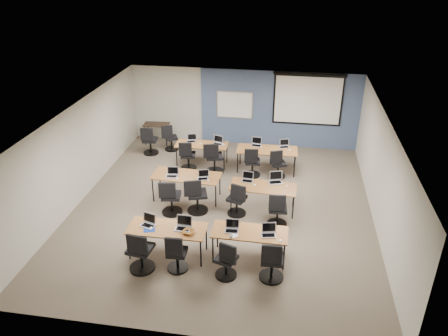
% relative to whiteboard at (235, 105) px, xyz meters
% --- Properties ---
extents(floor, '(8.00, 9.00, 0.02)m').
position_rel_whiteboard_xyz_m(floor, '(0.30, -4.43, -1.45)').
color(floor, '#6B6354').
rests_on(floor, ground).
extents(ceiling, '(8.00, 9.00, 0.02)m').
position_rel_whiteboard_xyz_m(ceiling, '(0.30, -4.43, 1.25)').
color(ceiling, white).
rests_on(ceiling, ground).
extents(wall_back, '(8.00, 0.04, 2.70)m').
position_rel_whiteboard_xyz_m(wall_back, '(0.30, 0.07, -0.10)').
color(wall_back, beige).
rests_on(wall_back, ground).
extents(wall_front, '(8.00, 0.04, 2.70)m').
position_rel_whiteboard_xyz_m(wall_front, '(0.30, -8.93, -0.10)').
color(wall_front, beige).
rests_on(wall_front, ground).
extents(wall_left, '(0.04, 9.00, 2.70)m').
position_rel_whiteboard_xyz_m(wall_left, '(-3.70, -4.43, -0.10)').
color(wall_left, beige).
rests_on(wall_left, ground).
extents(wall_right, '(0.04, 9.00, 2.70)m').
position_rel_whiteboard_xyz_m(wall_right, '(4.30, -4.43, -0.10)').
color(wall_right, beige).
rests_on(wall_right, ground).
extents(blue_accent_panel, '(5.50, 0.04, 2.70)m').
position_rel_whiteboard_xyz_m(blue_accent_panel, '(1.55, 0.04, -0.10)').
color(blue_accent_panel, '#3D5977').
rests_on(blue_accent_panel, wall_back).
extents(whiteboard, '(1.28, 0.03, 0.98)m').
position_rel_whiteboard_xyz_m(whiteboard, '(0.00, 0.00, 0.00)').
color(whiteboard, beige).
rests_on(whiteboard, wall_back).
extents(projector_screen, '(2.40, 0.10, 1.82)m').
position_rel_whiteboard_xyz_m(projector_screen, '(2.50, -0.02, 0.44)').
color(projector_screen, black).
rests_on(projector_screen, wall_back).
extents(training_table_front_left, '(1.78, 0.74, 0.73)m').
position_rel_whiteboard_xyz_m(training_table_front_left, '(-0.61, -6.66, -0.77)').
color(training_table_front_left, '#99582F').
rests_on(training_table_front_left, floor).
extents(training_table_front_right, '(1.70, 0.71, 0.73)m').
position_rel_whiteboard_xyz_m(training_table_front_right, '(1.25, -6.51, -0.77)').
color(training_table_front_right, '#A27947').
rests_on(training_table_front_right, floor).
extents(training_table_mid_left, '(1.89, 0.79, 0.73)m').
position_rel_whiteboard_xyz_m(training_table_mid_left, '(-0.78, -4.10, -0.76)').
color(training_table_mid_left, '#985D33').
rests_on(training_table_mid_left, floor).
extents(training_table_mid_right, '(1.75, 0.73, 0.73)m').
position_rel_whiteboard_xyz_m(training_table_mid_right, '(1.38, -4.39, -0.77)').
color(training_table_mid_right, olive).
rests_on(training_table_mid_right, floor).
extents(training_table_back_left, '(1.68, 0.70, 0.73)m').
position_rel_whiteboard_xyz_m(training_table_back_left, '(-0.80, -1.92, -0.77)').
color(training_table_back_left, olive).
rests_on(training_table_back_left, floor).
extents(training_table_back_right, '(1.89, 0.79, 0.73)m').
position_rel_whiteboard_xyz_m(training_table_back_right, '(1.31, -2.00, -0.76)').
color(training_table_back_right, olive).
rests_on(training_table_back_right, floor).
extents(laptop_0, '(0.33, 0.28, 0.25)m').
position_rel_whiteboard_xyz_m(laptop_0, '(-1.06, -6.60, -0.66)').
color(laptop_0, silver).
rests_on(laptop_0, training_table_front_left).
extents(mouse_0, '(0.07, 0.11, 0.04)m').
position_rel_whiteboard_xyz_m(mouse_0, '(-0.96, -6.75, -0.71)').
color(mouse_0, white).
rests_on(mouse_0, training_table_front_left).
extents(task_chair_0, '(0.57, 0.57, 1.04)m').
position_rel_whiteboard_xyz_m(task_chair_0, '(-1.04, -7.31, -1.02)').
color(task_chair_0, black).
rests_on(task_chair_0, floor).
extents(laptop_1, '(0.35, 0.30, 0.27)m').
position_rel_whiteboard_xyz_m(laptop_1, '(-0.24, -6.59, -0.65)').
color(laptop_1, '#BDBDC0').
rests_on(laptop_1, training_table_front_left).
extents(mouse_1, '(0.07, 0.10, 0.03)m').
position_rel_whiteboard_xyz_m(mouse_1, '(-0.11, -6.68, -0.71)').
color(mouse_1, white).
rests_on(mouse_1, training_table_front_left).
extents(task_chair_1, '(0.47, 0.47, 0.96)m').
position_rel_whiteboard_xyz_m(task_chair_1, '(-0.27, -7.19, -1.06)').
color(task_chair_1, black).
rests_on(task_chair_1, floor).
extents(laptop_2, '(0.31, 0.26, 0.24)m').
position_rel_whiteboard_xyz_m(laptop_2, '(0.85, -6.51, -0.66)').
color(laptop_2, '#B9B9C3').
rests_on(laptop_2, training_table_front_right).
extents(mouse_2, '(0.07, 0.10, 0.03)m').
position_rel_whiteboard_xyz_m(mouse_2, '(0.99, -6.72, -0.71)').
color(mouse_2, white).
rests_on(mouse_2, training_table_front_right).
extents(task_chair_2, '(0.49, 0.47, 0.96)m').
position_rel_whiteboard_xyz_m(task_chair_2, '(0.84, -7.24, -1.06)').
color(task_chair_2, black).
rests_on(task_chair_2, floor).
extents(laptop_3, '(0.32, 0.27, 0.24)m').
position_rel_whiteboard_xyz_m(laptop_3, '(1.67, -6.54, -0.66)').
color(laptop_3, '#B2B2B6').
rests_on(laptop_3, training_table_front_right).
extents(mouse_3, '(0.07, 0.10, 0.03)m').
position_rel_whiteboard_xyz_m(mouse_3, '(1.94, -6.75, -0.71)').
color(mouse_3, white).
rests_on(mouse_3, training_table_front_right).
extents(task_chair_3, '(0.53, 0.53, 1.01)m').
position_rel_whiteboard_xyz_m(task_chair_3, '(1.79, -7.16, -1.03)').
color(task_chair_3, black).
rests_on(task_chair_3, floor).
extents(laptop_4, '(0.32, 0.27, 0.24)m').
position_rel_whiteboard_xyz_m(laptop_4, '(-1.15, -4.20, -0.66)').
color(laptop_4, '#ACACAD').
rests_on(laptop_4, training_table_mid_left).
extents(mouse_4, '(0.06, 0.09, 0.03)m').
position_rel_whiteboard_xyz_m(mouse_4, '(-0.98, -4.33, -0.71)').
color(mouse_4, white).
rests_on(mouse_4, training_table_mid_left).
extents(task_chair_4, '(0.55, 0.55, 1.03)m').
position_rel_whiteboard_xyz_m(task_chair_4, '(-1.01, -4.97, -1.02)').
color(task_chair_4, black).
rests_on(task_chair_4, floor).
extents(laptop_5, '(0.30, 0.25, 0.23)m').
position_rel_whiteboard_xyz_m(laptop_5, '(-0.28, -4.21, -0.66)').
color(laptop_5, '#B9BAC0').
rests_on(laptop_5, training_table_mid_left).
extents(mouse_5, '(0.06, 0.09, 0.03)m').
position_rel_whiteboard_xyz_m(mouse_5, '(-0.12, -4.30, -0.71)').
color(mouse_5, white).
rests_on(mouse_5, training_table_mid_left).
extents(task_chair_5, '(0.58, 0.56, 1.04)m').
position_rel_whiteboard_xyz_m(task_chair_5, '(-0.35, -4.78, -1.02)').
color(task_chair_5, black).
rests_on(task_chair_5, floor).
extents(laptop_6, '(0.30, 0.26, 0.23)m').
position_rel_whiteboard_xyz_m(laptop_6, '(0.93, -4.13, -0.66)').
color(laptop_6, '#B9B8C4').
rests_on(laptop_6, training_table_mid_right).
extents(mouse_6, '(0.07, 0.11, 0.04)m').
position_rel_whiteboard_xyz_m(mouse_6, '(1.15, -4.37, -0.71)').
color(mouse_6, white).
rests_on(mouse_6, training_table_mid_right).
extents(task_chair_6, '(0.51, 0.50, 0.98)m').
position_rel_whiteboard_xyz_m(task_chair_6, '(0.74, -4.75, -1.05)').
color(task_chair_6, black).
rests_on(task_chair_6, floor).
extents(laptop_7, '(0.36, 0.30, 0.27)m').
position_rel_whiteboard_xyz_m(laptop_7, '(1.69, -4.08, -0.65)').
color(laptop_7, '#B3B3C0').
rests_on(laptop_7, training_table_mid_right).
extents(mouse_7, '(0.07, 0.10, 0.03)m').
position_rel_whiteboard_xyz_m(mouse_7, '(2.01, -4.30, -0.71)').
color(mouse_7, white).
rests_on(mouse_7, training_table_mid_right).
extents(task_chair_7, '(0.52, 0.52, 1.00)m').
position_rel_whiteboard_xyz_m(task_chair_7, '(1.81, -5.11, -1.04)').
color(task_chair_7, black).
rests_on(task_chair_7, floor).
extents(laptop_8, '(0.30, 0.25, 0.23)m').
position_rel_whiteboard_xyz_m(laptop_8, '(-1.17, -1.74, -0.66)').
color(laptop_8, '#B6B6C4').
rests_on(laptop_8, training_table_back_left).
extents(mouse_8, '(0.09, 0.11, 0.04)m').
position_rel_whiteboard_xyz_m(mouse_8, '(-0.84, -1.92, -0.71)').
color(mouse_8, white).
rests_on(mouse_8, training_table_back_left).
extents(task_chair_8, '(0.51, 0.51, 0.99)m').
position_rel_whiteboard_xyz_m(task_chair_8, '(-1.18, -2.33, -1.04)').
color(task_chair_8, black).
rests_on(task_chair_8, floor).
extents(laptop_9, '(0.32, 0.27, 0.25)m').
position_rel_whiteboard_xyz_m(laptop_9, '(-0.29, -1.80, -0.66)').
color(laptop_9, '#B4B4C2').
rests_on(laptop_9, training_table_back_left).
extents(mouse_9, '(0.07, 0.11, 0.04)m').
position_rel_whiteboard_xyz_m(mouse_9, '(-0.09, -1.87, -0.71)').
color(mouse_9, white).
rests_on(mouse_9, training_table_back_left).
extents(task_chair_9, '(0.59, 0.58, 1.05)m').
position_rel_whiteboard_xyz_m(task_chair_9, '(-0.31, -2.44, -1.01)').
color(task_chair_9, black).
rests_on(task_chair_9, floor).
extents(laptop_10, '(0.32, 0.27, 0.25)m').
position_rel_whiteboard_xyz_m(laptop_10, '(0.95, -1.72, -0.66)').
color(laptop_10, '#A2A2A9').
rests_on(laptop_10, training_table_back_right).
extents(mouse_10, '(0.06, 0.09, 0.03)m').
position_rel_whiteboard_xyz_m(mouse_10, '(1.12, -1.86, -0.71)').
color(mouse_10, white).
rests_on(mouse_10, training_table_back_right).
extents(task_chair_10, '(0.51, 0.51, 0.99)m').
position_rel_whiteboard_xyz_m(task_chair_10, '(0.90, -2.49, -1.04)').
color(task_chair_10, black).
rests_on(task_chair_10, floor).
extents(laptop_11, '(0.31, 0.26, 0.23)m').
position_rel_whiteboard_xyz_m(laptop_11, '(1.83, -1.71, -0.66)').
color(laptop_11, silver).
rests_on(laptop_11, training_table_back_right).
extents(mouse_11, '(0.08, 0.11, 0.04)m').
position_rel_whiteboard_xyz_m(mouse_11, '(2.03, -1.93, -0.71)').
color(mouse_11, white).
rests_on(mouse_11, training_table_back_right).
extents(task_chair_11, '(0.50, 0.47, 0.96)m').
position_rel_whiteboard_xyz_m(task_chair_11, '(1.68, -2.44, -1.06)').
color(task_chair_11, black).
rests_on(task_chair_11, floor).
extents(blue_mousepad, '(0.31, 0.28, 0.01)m').
position_rel_whiteboard_xyz_m(blue_mousepad, '(-0.99, -6.79, -0.72)').
color(blue_mousepad, navy).
rests_on(blue_mousepad, training_table_front_left).
extents(snack_bowl, '(0.36, 0.36, 0.07)m').
position_rel_whiteboard_xyz_m(snack_bowl, '(-0.09, -6.77, -0.68)').
color(snack_bowl, '#955E1C').
rests_on(snack_bowl, training_table_front_left).
extents(snack_plate, '(0.20, 0.20, 0.01)m').
position_rel_whiteboard_xyz_m(snack_plate, '(0.93, -6.72, -0.71)').
color(snack_plate, white).
rests_on(snack_plate, training_table_front_right).
extents(coffee_cup, '(0.10, 0.10, 0.07)m').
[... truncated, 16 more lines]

